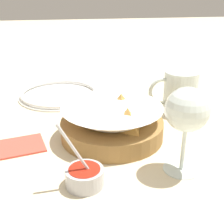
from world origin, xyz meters
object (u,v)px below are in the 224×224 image
at_px(food_basket, 112,124).
at_px(sauce_cup, 85,176).
at_px(beer_mug, 180,93).
at_px(wine_glass, 187,113).
at_px(side_plate, 59,94).

relative_size(food_basket, sauce_cup, 1.88).
bearing_deg(beer_mug, food_basket, 32.56).
bearing_deg(food_basket, beer_mug, -147.44).
height_order(wine_glass, beer_mug, wine_glass).
height_order(wine_glass, side_plate, wine_glass).
distance_m(sauce_cup, beer_mug, 0.38).
xyz_separation_m(sauce_cup, beer_mug, (-0.26, -0.28, 0.03)).
bearing_deg(side_plate, wine_glass, 119.35).
xyz_separation_m(food_basket, sauce_cup, (0.07, 0.16, -0.01)).
relative_size(sauce_cup, side_plate, 0.51).
distance_m(sauce_cup, wine_glass, 0.20).
xyz_separation_m(food_basket, wine_glass, (-0.11, 0.14, 0.08)).
distance_m(food_basket, wine_glass, 0.19).
bearing_deg(sauce_cup, side_plate, -83.13).
relative_size(wine_glass, side_plate, 0.68).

